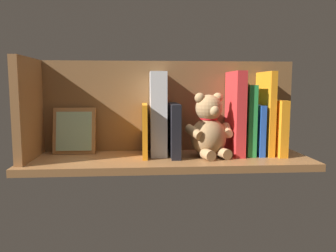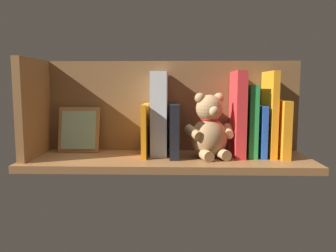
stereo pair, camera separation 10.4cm
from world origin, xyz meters
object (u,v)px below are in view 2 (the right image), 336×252
at_px(dictionary_thick_white, 159,114).
at_px(teddy_bear, 209,129).
at_px(book_0, 280,128).
at_px(picture_frame_leaning, 79,130).

bearing_deg(dictionary_thick_white, teddy_bear, 165.44).
bearing_deg(book_0, teddy_bear, 6.71).
bearing_deg(teddy_bear, picture_frame_leaning, -26.75).
height_order(teddy_bear, dictionary_thick_white, dictionary_thick_white).
bearing_deg(teddy_bear, book_0, 170.29).
distance_m(book_0, picture_frame_leaning, 0.66).
bearing_deg(picture_frame_leaning, dictionary_thick_white, 172.15).
bearing_deg(teddy_bear, dictionary_thick_white, -30.98).
relative_size(dictionary_thick_white, picture_frame_leaning, 1.75).
relative_size(book_0, picture_frame_leaning, 1.17).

